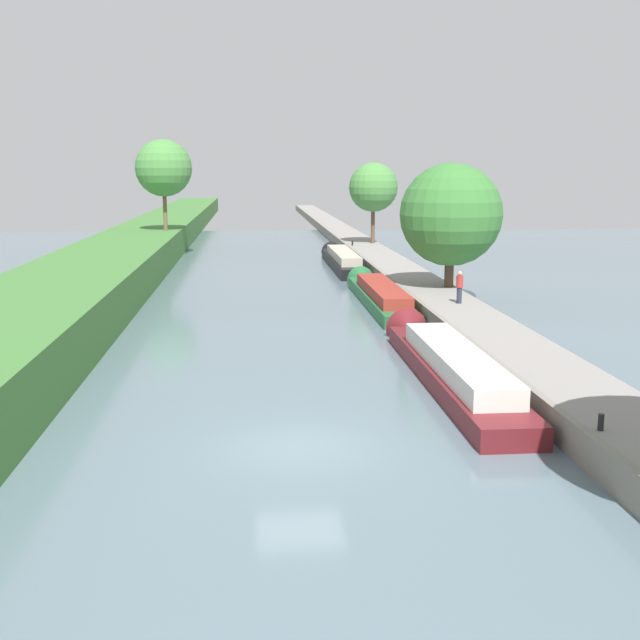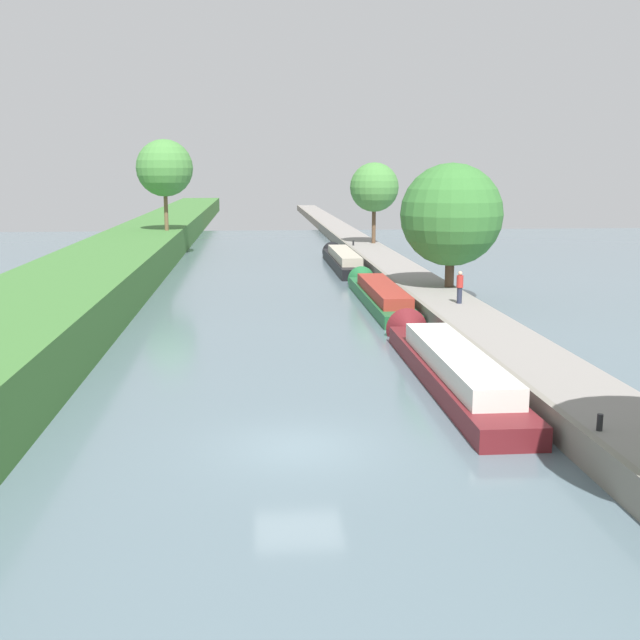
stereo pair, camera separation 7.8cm
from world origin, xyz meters
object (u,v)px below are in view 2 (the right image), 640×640
object	(u,v)px
narrowboat_green	(379,294)
person_walking	(460,286)
mooring_bollard_far	(353,243)
narrowboat_black	(342,260)
narrowboat_maroon	(446,364)
mooring_bollard_near	(600,422)

from	to	relation	value
narrowboat_green	person_walking	xyz separation A→B (m)	(3.21, -5.89, 1.29)
narrowboat_green	mooring_bollard_far	bearing A→B (deg)	86.10
narrowboat_green	narrowboat_black	xyz separation A→B (m)	(-0.18, 17.35, 0.06)
person_walking	mooring_bollard_far	world-z (taller)	person_walking
narrowboat_green	mooring_bollard_far	xyz separation A→B (m)	(1.73, 25.32, 0.64)
narrowboat_black	narrowboat_maroon	bearing A→B (deg)	-89.97
narrowboat_maroon	mooring_bollard_near	distance (m)	9.05
mooring_bollard_far	person_walking	bearing A→B (deg)	-87.28
narrowboat_maroon	mooring_bollard_far	distance (m)	42.20
narrowboat_green	mooring_bollard_near	xyz separation A→B (m)	(1.73, -25.67, 0.64)
narrowboat_black	mooring_bollard_near	xyz separation A→B (m)	(1.91, -43.02, 0.58)
narrowboat_black	narrowboat_green	bearing A→B (deg)	-89.41
narrowboat_maroon	person_walking	xyz separation A→B (m)	(3.37, 10.95, 1.23)
narrowboat_maroon	mooring_bollard_near	size ratio (longest dim) A/B	34.49
mooring_bollard_far	mooring_bollard_near	bearing A→B (deg)	-90.00
narrowboat_maroon	narrowboat_black	world-z (taller)	narrowboat_maroon
narrowboat_black	mooring_bollard_far	xyz separation A→B (m)	(1.91, 7.96, 0.58)
person_walking	narrowboat_black	bearing A→B (deg)	98.29
narrowboat_maroon	person_walking	world-z (taller)	person_walking
narrowboat_maroon	mooring_bollard_far	bearing A→B (deg)	87.43
narrowboat_green	narrowboat_black	world-z (taller)	narrowboat_black
mooring_bollard_near	mooring_bollard_far	distance (m)	50.98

